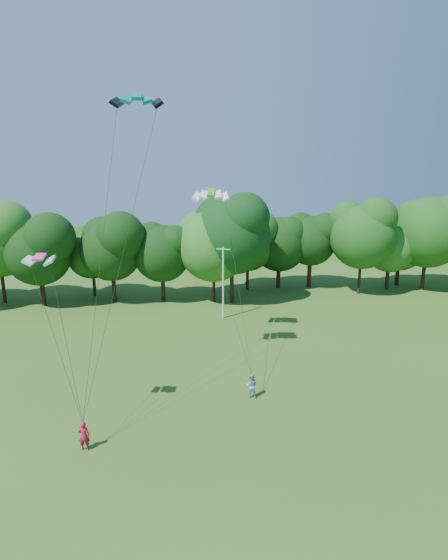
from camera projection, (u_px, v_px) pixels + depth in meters
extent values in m
plane|color=#345B19|center=(203.00, 533.00, 19.14)|extent=(160.00, 160.00, 0.00)
cylinder|color=beige|center=(223.00, 283.00, 45.24)|extent=(0.19, 0.19, 7.61)
cube|color=beige|center=(223.00, 249.00, 44.33)|extent=(1.42, 0.70, 0.08)
imported|color=#B4172D|center=(84.00, 436.00, 24.56)|extent=(0.66, 0.45, 1.77)
imported|color=#8A9EC0|center=(252.00, 385.00, 30.25)|extent=(1.00, 0.88, 1.72)
cube|color=#047683|center=(137.00, 96.00, 27.59)|extent=(3.17, 1.42, 0.66)
cube|color=green|center=(211.00, 193.00, 36.25)|extent=(3.12, 1.76, 0.67)
cube|color=#D23A97|center=(39.00, 257.00, 23.98)|extent=(1.75, 0.98, 0.32)
cylinder|color=black|center=(232.00, 282.00, 51.05)|extent=(0.47, 0.47, 4.85)
ellipsoid|color=black|center=(232.00, 228.00, 49.43)|extent=(9.69, 9.69, 10.57)
cylinder|color=black|center=(398.00, 272.00, 58.67)|extent=(0.45, 0.45, 3.46)
ellipsoid|color=#27631E|center=(401.00, 239.00, 57.52)|extent=(6.91, 6.91, 7.54)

